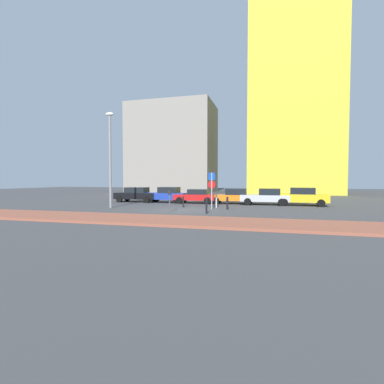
{
  "coord_description": "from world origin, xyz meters",
  "views": [
    {
      "loc": [
        6.18,
        -20.28,
        2.26
      ],
      "look_at": [
        -0.17,
        3.26,
        1.23
      ],
      "focal_mm": 26.56,
      "sensor_mm": 36.0,
      "label": 1
    }
  ],
  "objects_px": {
    "parked_car_blue": "(167,195)",
    "traffic_bollard_edge": "(183,202)",
    "parked_car_yellow": "(302,196)",
    "parked_car_red": "(196,196)",
    "parking_meter": "(170,198)",
    "parked_car_orange": "(234,196)",
    "parked_car_silver": "(266,197)",
    "parked_car_black": "(137,194)",
    "parking_sign_post": "(212,186)",
    "traffic_bollard_far": "(216,201)",
    "traffic_bollard_mid": "(227,203)",
    "street_lamp": "(110,152)",
    "traffic_bollard_near": "(206,206)"
  },
  "relations": [
    {
      "from": "parked_car_blue",
      "to": "traffic_bollard_edge",
      "type": "relative_size",
      "value": 4.62
    },
    {
      "from": "parked_car_blue",
      "to": "parked_car_yellow",
      "type": "height_order",
      "value": "parked_car_yellow"
    },
    {
      "from": "parked_car_red",
      "to": "parking_meter",
      "type": "xyz_separation_m",
      "value": [
        0.11,
        -7.91,
        0.26
      ]
    },
    {
      "from": "parked_car_orange",
      "to": "parked_car_silver",
      "type": "relative_size",
      "value": 1.03
    },
    {
      "from": "parked_car_black",
      "to": "parked_car_silver",
      "type": "xyz_separation_m",
      "value": [
        12.87,
        0.01,
        -0.03
      ]
    },
    {
      "from": "parked_car_blue",
      "to": "parking_meter",
      "type": "height_order",
      "value": "parked_car_blue"
    },
    {
      "from": "parking_sign_post",
      "to": "parked_car_silver",
      "type": "bearing_deg",
      "value": 52.61
    },
    {
      "from": "parked_car_blue",
      "to": "parked_car_orange",
      "type": "distance_m",
      "value": 6.68
    },
    {
      "from": "parked_car_blue",
      "to": "parked_car_silver",
      "type": "xyz_separation_m",
      "value": [
        9.6,
        -0.15,
        -0.04
      ]
    },
    {
      "from": "parked_car_blue",
      "to": "traffic_bollard_far",
      "type": "distance_m",
      "value": 7.04
    },
    {
      "from": "traffic_bollard_far",
      "to": "parked_car_blue",
      "type": "bearing_deg",
      "value": 144.78
    },
    {
      "from": "parking_meter",
      "to": "traffic_bollard_far",
      "type": "bearing_deg",
      "value": 56.73
    },
    {
      "from": "parked_car_black",
      "to": "traffic_bollard_far",
      "type": "xyz_separation_m",
      "value": [
        9.02,
        -3.9,
        -0.23
      ]
    },
    {
      "from": "parked_car_blue",
      "to": "traffic_bollard_mid",
      "type": "distance_m",
      "value": 8.55
    },
    {
      "from": "parked_car_black",
      "to": "traffic_bollard_far",
      "type": "relative_size",
      "value": 3.98
    },
    {
      "from": "street_lamp",
      "to": "traffic_bollard_edge",
      "type": "bearing_deg",
      "value": 19.17
    },
    {
      "from": "parked_car_orange",
      "to": "traffic_bollard_mid",
      "type": "relative_size",
      "value": 4.62
    },
    {
      "from": "parked_car_black",
      "to": "traffic_bollard_mid",
      "type": "relative_size",
      "value": 4.51
    },
    {
      "from": "parked_car_orange",
      "to": "traffic_bollard_far",
      "type": "relative_size",
      "value": 4.07
    },
    {
      "from": "parked_car_yellow",
      "to": "traffic_bollard_far",
      "type": "distance_m",
      "value": 8.03
    },
    {
      "from": "parked_car_black",
      "to": "parked_car_yellow",
      "type": "xyz_separation_m",
      "value": [
        16.0,
        0.06,
        0.03
      ]
    },
    {
      "from": "parking_sign_post",
      "to": "traffic_bollard_near",
      "type": "xyz_separation_m",
      "value": [
        0.21,
        -2.89,
        -1.25
      ]
    },
    {
      "from": "parked_car_black",
      "to": "traffic_bollard_mid",
      "type": "bearing_deg",
      "value": -26.41
    },
    {
      "from": "parked_car_blue",
      "to": "parking_meter",
      "type": "distance_m",
      "value": 8.63
    },
    {
      "from": "parked_car_silver",
      "to": "traffic_bollard_mid",
      "type": "bearing_deg",
      "value": -119.19
    },
    {
      "from": "parked_car_blue",
      "to": "street_lamp",
      "type": "xyz_separation_m",
      "value": [
        -2.59,
        -6.25,
        3.7
      ]
    },
    {
      "from": "parked_car_blue",
      "to": "traffic_bollard_near",
      "type": "bearing_deg",
      "value": -54.74
    },
    {
      "from": "parked_car_red",
      "to": "traffic_bollard_mid",
      "type": "bearing_deg",
      "value": -53.18
    },
    {
      "from": "parked_car_silver",
      "to": "parking_meter",
      "type": "xyz_separation_m",
      "value": [
        -6.46,
        -7.89,
        0.23
      ]
    },
    {
      "from": "parked_car_red",
      "to": "parked_car_orange",
      "type": "relative_size",
      "value": 0.9
    },
    {
      "from": "parked_car_red",
      "to": "parked_car_orange",
      "type": "bearing_deg",
      "value": 5.77
    },
    {
      "from": "traffic_bollard_mid",
      "to": "traffic_bollard_far",
      "type": "relative_size",
      "value": 0.88
    },
    {
      "from": "street_lamp",
      "to": "traffic_bollard_edge",
      "type": "relative_size",
      "value": 8.5
    },
    {
      "from": "parked_car_blue",
      "to": "parked_car_red",
      "type": "height_order",
      "value": "parked_car_blue"
    },
    {
      "from": "parked_car_orange",
      "to": "traffic_bollard_near",
      "type": "relative_size",
      "value": 4.16
    },
    {
      "from": "parked_car_silver",
      "to": "parked_car_red",
      "type": "bearing_deg",
      "value": 179.78
    },
    {
      "from": "parked_car_red",
      "to": "parked_car_silver",
      "type": "distance_m",
      "value": 6.57
    },
    {
      "from": "parked_car_blue",
      "to": "traffic_bollard_mid",
      "type": "bearing_deg",
      "value": -37.18
    },
    {
      "from": "parked_car_orange",
      "to": "parked_car_yellow",
      "type": "xyz_separation_m",
      "value": [
        6.05,
        -0.34,
        0.08
      ]
    },
    {
      "from": "parked_car_orange",
      "to": "traffic_bollard_mid",
      "type": "bearing_deg",
      "value": -88.64
    },
    {
      "from": "street_lamp",
      "to": "traffic_bollard_far",
      "type": "height_order",
      "value": "street_lamp"
    },
    {
      "from": "street_lamp",
      "to": "traffic_bollard_mid",
      "type": "height_order",
      "value": "street_lamp"
    },
    {
      "from": "parking_sign_post",
      "to": "traffic_bollard_near",
      "type": "height_order",
      "value": "parking_sign_post"
    },
    {
      "from": "street_lamp",
      "to": "parked_car_orange",
      "type": "bearing_deg",
      "value": 35.02
    },
    {
      "from": "parked_car_blue",
      "to": "parking_sign_post",
      "type": "relative_size",
      "value": 1.48
    },
    {
      "from": "parked_car_black",
      "to": "traffic_bollard_far",
      "type": "distance_m",
      "value": 9.83
    },
    {
      "from": "traffic_bollard_mid",
      "to": "street_lamp",
      "type": "bearing_deg",
      "value": -173.37
    },
    {
      "from": "traffic_bollard_edge",
      "to": "parked_car_red",
      "type": "bearing_deg",
      "value": 89.66
    },
    {
      "from": "parked_car_yellow",
      "to": "parking_sign_post",
      "type": "xyz_separation_m",
      "value": [
        -7.11,
        -5.27,
        0.98
      ]
    },
    {
      "from": "traffic_bollard_edge",
      "to": "street_lamp",
      "type": "bearing_deg",
      "value": -160.83
    }
  ]
}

